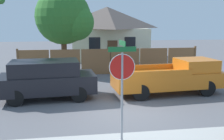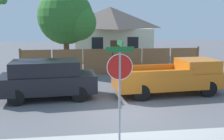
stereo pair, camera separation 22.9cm
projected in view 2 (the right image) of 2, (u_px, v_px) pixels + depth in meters
name	position (u px, v px, depth m)	size (l,w,h in m)	color
ground_plane	(124.00, 112.00, 10.74)	(80.00, 80.00, 0.00)	slate
wooden_fence	(113.00, 61.00, 18.41)	(12.65, 0.12, 1.88)	brown
house	(110.00, 31.00, 26.78)	(7.65, 8.08, 5.12)	beige
oak_tree	(68.00, 18.00, 18.66)	(4.16, 3.96, 5.98)	brown
red_suv	(48.00, 78.00, 12.49)	(4.60, 2.34, 1.85)	black
orange_pickup	(174.00, 77.00, 13.30)	(5.71, 2.34, 1.76)	orange
stop_sign	(120.00, 75.00, 7.82)	(0.85, 0.76, 3.11)	gray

